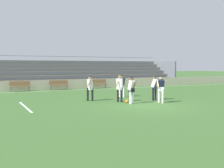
% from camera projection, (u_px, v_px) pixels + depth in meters
% --- Properties ---
extents(ground_plane, '(160.00, 160.00, 0.00)m').
position_uv_depth(ground_plane, '(148.00, 106.00, 15.83)').
color(ground_plane, '#3D662D').
extents(field_line_sideline, '(44.00, 0.12, 0.01)m').
position_uv_depth(field_line_sideline, '(80.00, 90.00, 26.35)').
color(field_line_sideline, white).
rests_on(field_line_sideline, ground).
extents(field_line_penalty_mark, '(0.12, 4.40, 0.01)m').
position_uv_depth(field_line_penalty_mark, '(25.00, 107.00, 15.44)').
color(field_line_penalty_mark, white).
rests_on(field_line_penalty_mark, ground).
extents(sideline_wall, '(48.00, 0.16, 0.91)m').
position_uv_depth(sideline_wall, '(75.00, 84.00, 27.64)').
color(sideline_wall, beige).
rests_on(sideline_wall, ground).
extents(bleacher_stand, '(27.26, 5.24, 3.47)m').
position_uv_depth(bleacher_stand, '(66.00, 73.00, 30.89)').
color(bleacher_stand, '#897051').
rests_on(bleacher_stand, ground).
extents(bench_centre_sideline, '(1.80, 0.40, 0.90)m').
position_uv_depth(bench_centre_sideline, '(98.00, 83.00, 28.15)').
color(bench_centre_sideline, olive).
rests_on(bench_centre_sideline, ground).
extents(bench_far_right, '(1.80, 0.40, 0.90)m').
position_uv_depth(bench_far_right, '(59.00, 84.00, 26.34)').
color(bench_far_right, olive).
rests_on(bench_far_right, ground).
extents(bench_near_wall_gap, '(1.80, 0.40, 0.90)m').
position_uv_depth(bench_near_wall_gap, '(20.00, 85.00, 24.77)').
color(bench_near_wall_gap, olive).
rests_on(bench_near_wall_gap, ground).
extents(player_white_overlapping, '(0.73, 0.48, 1.72)m').
position_uv_depth(player_white_overlapping, '(120.00, 86.00, 17.44)').
color(player_white_overlapping, black).
rests_on(player_white_overlapping, ground).
extents(player_white_wide_right, '(0.48, 0.54, 1.64)m').
position_uv_depth(player_white_wide_right, '(132.00, 88.00, 16.63)').
color(player_white_wide_right, white).
rests_on(player_white_wide_right, ground).
extents(player_white_on_ball, '(0.54, 0.74, 1.67)m').
position_uv_depth(player_white_on_ball, '(154.00, 86.00, 18.32)').
color(player_white_on_ball, black).
rests_on(player_white_on_ball, ground).
extents(player_dark_pressing_high, '(0.67, 0.50, 1.67)m').
position_uv_depth(player_dark_pressing_high, '(161.00, 87.00, 17.04)').
color(player_dark_pressing_high, white).
rests_on(player_dark_pressing_high, ground).
extents(player_dark_trailing_run, '(0.64, 0.51, 1.64)m').
position_uv_depth(player_dark_trailing_run, '(122.00, 84.00, 20.19)').
color(player_dark_trailing_run, white).
rests_on(player_dark_trailing_run, ground).
extents(player_white_wide_left, '(0.53, 0.44, 1.66)m').
position_uv_depth(player_white_wide_left, '(90.00, 86.00, 17.97)').
color(player_white_wide_left, black).
rests_on(player_white_wide_left, ground).
extents(soccer_ball, '(0.22, 0.22, 0.22)m').
position_uv_depth(soccer_ball, '(127.00, 101.00, 16.97)').
color(soccer_ball, orange).
rests_on(soccer_ball, ground).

